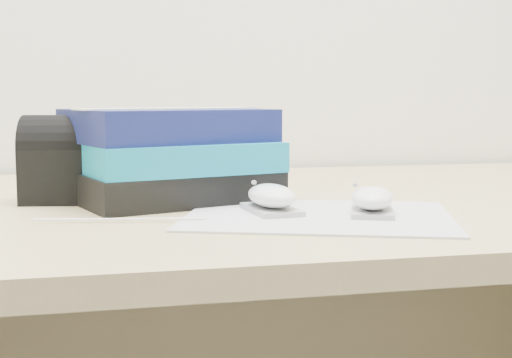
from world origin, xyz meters
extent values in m
cube|color=tan|center=(0.00, 1.58, 0.71)|extent=(1.60, 0.80, 0.03)
cube|color=tan|center=(0.00, 1.96, 0.35)|extent=(1.52, 0.03, 0.35)
cube|color=#9C9CA5|center=(0.00, 1.41, 0.73)|extent=(0.38, 0.34, 0.00)
cube|color=#A7A7AA|center=(-0.05, 1.44, 0.74)|extent=(0.06, 0.10, 0.01)
ellipsoid|color=white|center=(-0.05, 1.44, 0.75)|extent=(0.06, 0.10, 0.03)
ellipsoid|color=#949497|center=(-0.07, 1.44, 0.77)|extent=(0.01, 0.01, 0.01)
cube|color=#A0A0A2|center=(0.06, 1.40, 0.74)|extent=(0.08, 0.10, 0.01)
ellipsoid|color=white|center=(0.06, 1.40, 0.75)|extent=(0.08, 0.10, 0.03)
ellipsoid|color=gray|center=(0.04, 1.40, 0.77)|extent=(0.01, 0.01, 0.01)
cylinder|color=white|center=(-0.24, 1.42, 0.73)|extent=(0.19, 0.04, 0.00)
cube|color=black|center=(-0.16, 1.59, 0.75)|extent=(0.31, 0.27, 0.04)
cube|color=#0F82AB|center=(-0.16, 1.58, 0.79)|extent=(0.30, 0.26, 0.04)
cube|color=#121954|center=(-0.16, 1.59, 0.83)|extent=(0.30, 0.27, 0.04)
cube|color=white|center=(-0.16, 1.57, 0.86)|extent=(0.25, 0.13, 0.00)
cube|color=black|center=(-0.29, 1.60, 0.77)|extent=(0.14, 0.11, 0.07)
cylinder|color=black|center=(-0.29, 1.60, 0.80)|extent=(0.14, 0.11, 0.09)
camera|label=1|loc=(-0.26, 0.60, 0.87)|focal=50.00mm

